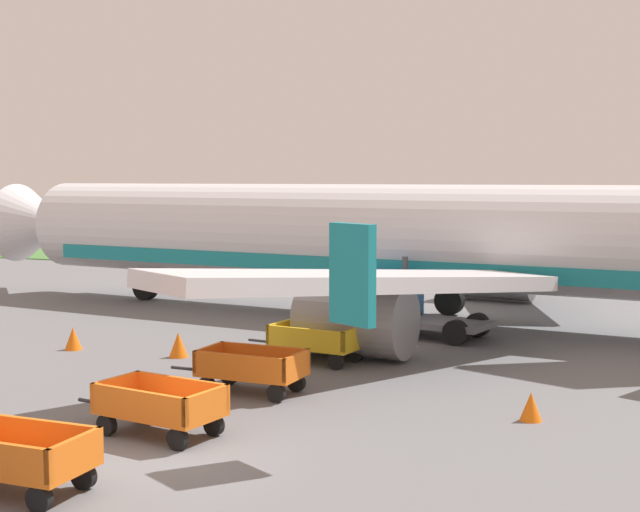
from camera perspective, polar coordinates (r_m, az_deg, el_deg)
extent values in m
plane|color=slate|center=(17.13, -9.99, -12.74)|extent=(220.00, 220.00, 0.00)
cube|color=#477A38|center=(61.09, 12.55, 0.07)|extent=(220.00, 28.00, 0.06)
cylinder|color=silver|center=(32.62, 3.01, 1.42)|extent=(30.22, 7.79, 3.70)
cube|color=teal|center=(32.70, 3.00, -0.35)|extent=(27.23, 7.20, 0.56)
cone|color=silver|center=(42.39, -17.60, 2.03)|extent=(3.67, 4.03, 3.63)
cube|color=silver|center=(23.41, 3.38, -1.65)|extent=(8.74, 12.56, 1.35)
cube|color=teal|center=(16.35, 2.11, -1.20)|extent=(1.05, 0.72, 1.90)
cylinder|color=gray|center=(25.51, 2.33, -4.15)|extent=(3.46, 2.52, 2.10)
cube|color=silver|center=(39.12, 13.77, 0.91)|extent=(5.69, 13.24, 1.35)
cube|color=teal|center=(44.89, 19.15, 2.50)|extent=(1.12, 0.46, 1.90)
cylinder|color=gray|center=(38.08, 11.34, -1.19)|extent=(3.46, 2.52, 2.10)
cylinder|color=#4C4C51|center=(38.42, -11.30, -0.48)|extent=(0.20, 0.20, 2.04)
cylinder|color=black|center=(38.53, -11.27, -1.99)|extent=(1.15, 0.60, 1.10)
cylinder|color=#4C4C51|center=(29.75, 5.54, -1.99)|extent=(0.20, 0.20, 2.04)
cylinder|color=black|center=(29.90, 5.52, -3.94)|extent=(1.15, 0.60, 1.10)
cylinder|color=#4C4C51|center=(33.83, 8.43, -1.18)|extent=(0.20, 0.20, 2.04)
cylinder|color=black|center=(33.95, 8.41, -2.89)|extent=(1.15, 0.60, 1.10)
cube|color=orange|center=(15.78, -19.16, -12.68)|extent=(2.53, 1.45, 0.08)
cube|color=orange|center=(16.16, -17.67, -11.05)|extent=(2.50, 0.15, 0.55)
cube|color=orange|center=(14.96, -15.63, -12.31)|extent=(0.13, 1.40, 0.55)
cylinder|color=black|center=(14.88, -17.76, -14.79)|extent=(0.44, 0.17, 0.44)
cylinder|color=black|center=(15.71, -15.10, -13.65)|extent=(0.44, 0.17, 0.44)
cube|color=orange|center=(18.36, -10.35, -9.96)|extent=(2.72, 1.84, 0.08)
cube|color=orange|center=(17.82, -11.77, -9.40)|extent=(2.48, 0.56, 0.55)
cube|color=orange|center=(18.76, -9.03, -8.62)|extent=(2.48, 0.56, 0.55)
cube|color=orange|center=(19.08, -13.09, -8.46)|extent=(0.36, 1.39, 0.55)
cube|color=orange|center=(17.53, -7.38, -9.58)|extent=(0.36, 1.39, 0.55)
cylinder|color=#2D2D33|center=(19.58, -14.35, -9.21)|extent=(1.00, 0.26, 0.08)
cylinder|color=black|center=(18.66, -13.69, -10.61)|extent=(0.46, 0.24, 0.44)
cylinder|color=black|center=(19.44, -11.33, -9.92)|extent=(0.46, 0.24, 0.44)
cylinder|color=black|center=(17.44, -9.22, -11.65)|extent=(0.46, 0.24, 0.44)
cylinder|color=black|center=(18.27, -6.91, -10.84)|extent=(0.46, 0.24, 0.44)
cube|color=orange|center=(21.57, -4.45, -7.63)|extent=(2.57, 1.53, 0.08)
cube|color=orange|center=(20.95, -5.29, -7.14)|extent=(2.50, 0.23, 0.55)
cube|color=orange|center=(22.07, -3.66, -6.50)|extent=(2.50, 0.23, 0.55)
cube|color=orange|center=(22.08, -7.23, -6.52)|extent=(0.17, 1.40, 0.55)
cube|color=orange|center=(20.99, -1.53, -7.10)|extent=(0.17, 1.40, 0.55)
cylinder|color=#2D2D33|center=(22.46, -8.54, -7.27)|extent=(1.00, 0.13, 0.08)
cylinder|color=black|center=(21.61, -7.37, -8.35)|extent=(0.45, 0.18, 0.44)
cylinder|color=black|center=(22.55, -5.90, -7.76)|extent=(0.45, 0.18, 0.44)
cylinder|color=black|center=(20.73, -2.85, -8.88)|extent=(0.45, 0.18, 0.44)
cylinder|color=black|center=(21.72, -1.53, -8.24)|extent=(0.45, 0.18, 0.44)
cube|color=gold|center=(25.02, -0.25, -5.85)|extent=(2.69, 1.77, 0.08)
cube|color=gold|center=(24.41, -1.01, -5.37)|extent=(2.48, 0.49, 0.55)
cube|color=gold|center=(25.52, 0.48, -4.91)|extent=(2.48, 0.49, 0.55)
cube|color=gold|center=(25.57, -2.59, -4.90)|extent=(0.32, 1.40, 0.55)
cube|color=gold|center=(24.40, 2.21, -5.38)|extent=(0.32, 1.40, 0.55)
cylinder|color=#2D2D33|center=(25.95, -3.72, -5.55)|extent=(1.00, 0.24, 0.08)
cylinder|color=black|center=(25.07, -2.76, -6.43)|extent=(0.46, 0.23, 0.44)
cylinder|color=black|center=(26.01, -1.44, -6.01)|extent=(0.46, 0.23, 0.44)
cylinder|color=black|center=(24.15, 1.03, -6.88)|extent=(0.46, 0.23, 0.44)
cylinder|color=black|center=(25.12, 2.26, -6.41)|extent=(0.46, 0.23, 0.44)
cube|color=slate|center=(29.01, 7.90, -4.34)|extent=(3.45, 2.55, 0.20)
cube|color=#3370B7|center=(29.78, 4.49, -2.41)|extent=(2.08, 2.23, 1.50)
cube|color=#19232D|center=(30.15, 3.16, -2.02)|extent=(0.44, 1.59, 0.67)
cylinder|color=black|center=(29.18, 3.64, -4.45)|extent=(0.85, 0.47, 0.80)
cylinder|color=black|center=(30.66, 5.24, -4.00)|extent=(0.85, 0.47, 0.80)
cylinder|color=black|center=(27.88, 8.80, -4.94)|extent=(0.85, 0.47, 0.80)
cylinder|color=black|center=(29.43, 10.20, -4.44)|extent=(0.85, 0.47, 0.80)
cone|color=orange|center=(19.70, 13.54, -9.48)|extent=(0.48, 0.48, 0.63)
cone|color=orange|center=(27.91, -15.74, -5.18)|extent=(0.53, 0.53, 0.69)
cone|color=orange|center=(26.09, -9.19, -5.71)|extent=(0.56, 0.56, 0.74)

